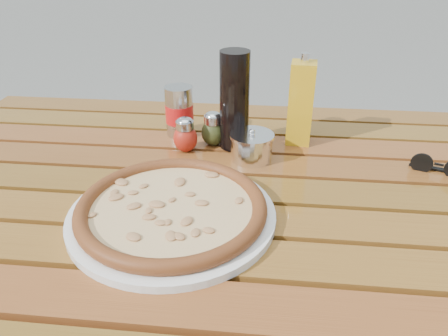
# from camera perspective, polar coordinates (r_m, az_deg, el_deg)

# --- Properties ---
(table) EXTENTS (1.40, 0.90, 0.75)m
(table) POSITION_cam_1_polar(r_m,az_deg,el_deg) (0.90, -0.13, -6.52)
(table) COLOR #33180B
(table) RESTS_ON ground
(plate) EXTENTS (0.42, 0.42, 0.01)m
(plate) POSITION_cam_1_polar(r_m,az_deg,el_deg) (0.77, -6.78, -6.13)
(plate) COLOR white
(plate) RESTS_ON table
(pizza) EXTENTS (0.41, 0.41, 0.03)m
(pizza) POSITION_cam_1_polar(r_m,az_deg,el_deg) (0.76, -6.85, -5.16)
(pizza) COLOR #FFEBB6
(pizza) RESTS_ON plate
(pepper_shaker) EXTENTS (0.07, 0.07, 0.08)m
(pepper_shaker) POSITION_cam_1_polar(r_m,az_deg,el_deg) (0.98, -5.09, 4.30)
(pepper_shaker) COLOR red
(pepper_shaker) RESTS_ON table
(oregano_shaker) EXTENTS (0.06, 0.06, 0.08)m
(oregano_shaker) POSITION_cam_1_polar(r_m,az_deg,el_deg) (1.01, -1.44, 5.08)
(oregano_shaker) COLOR #3B411A
(oregano_shaker) RESTS_ON table
(dark_bottle) EXTENTS (0.07, 0.07, 0.22)m
(dark_bottle) POSITION_cam_1_polar(r_m,az_deg,el_deg) (0.97, 1.37, 8.77)
(dark_bottle) COLOR black
(dark_bottle) RESTS_ON table
(soda_can) EXTENTS (0.08, 0.08, 0.12)m
(soda_can) POSITION_cam_1_polar(r_m,az_deg,el_deg) (1.06, -5.85, 7.34)
(soda_can) COLOR #B7B7BC
(soda_can) RESTS_ON table
(olive_oil_cruet) EXTENTS (0.06, 0.06, 0.21)m
(olive_oil_cruet) POSITION_cam_1_polar(r_m,az_deg,el_deg) (1.01, 10.01, 8.37)
(olive_oil_cruet) COLOR #C69415
(olive_oil_cruet) RESTS_ON table
(parmesan_tin) EXTENTS (0.10, 0.10, 0.07)m
(parmesan_tin) POSITION_cam_1_polar(r_m,az_deg,el_deg) (0.95, 3.62, 2.86)
(parmesan_tin) COLOR silver
(parmesan_tin) RESTS_ON table
(sunglasses) EXTENTS (0.11, 0.05, 0.04)m
(sunglasses) POSITION_cam_1_polar(r_m,az_deg,el_deg) (1.00, 26.19, 0.16)
(sunglasses) COLOR black
(sunglasses) RESTS_ON table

